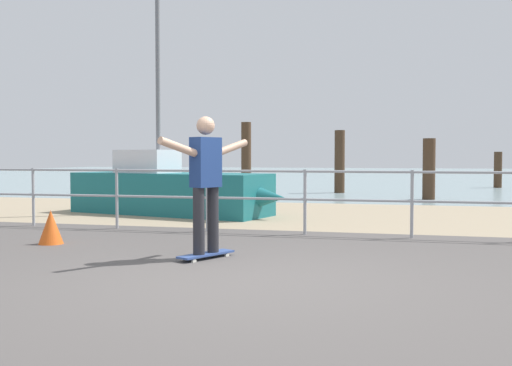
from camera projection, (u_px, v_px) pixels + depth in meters
ground_plane at (212, 305)px, 5.07m from camera, size 24.00×10.00×0.04m
beach_strip at (332, 215)px, 12.81m from camera, size 24.00×6.00×0.04m
sea_surface at (385, 175)px, 39.91m from camera, size 72.00×50.00×0.04m
railing_fence at (207, 190)px, 9.90m from camera, size 13.12×0.05×1.05m
sailboat at (176, 191)px, 12.88m from camera, size 5.07×2.39×5.16m
skateboard at (206, 255)px, 7.28m from camera, size 0.53×0.81×0.08m
skateboarder at (206, 176)px, 7.24m from camera, size 0.72×1.34×1.65m
groyne_post_0 at (197, 168)px, 23.38m from camera, size 0.30×0.30×1.63m
groyne_post_1 at (246, 159)px, 19.59m from camera, size 0.32×0.32×2.37m
groyne_post_2 at (340, 162)px, 20.46m from camera, size 0.35×0.35×2.15m
groyne_post_3 at (429, 169)px, 17.28m from camera, size 0.36×0.36×1.78m
groyne_post_4 at (498, 170)px, 23.84m from camera, size 0.31×0.31×1.44m
traffic_cone at (51, 228)px, 8.48m from camera, size 0.36×0.36×0.50m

